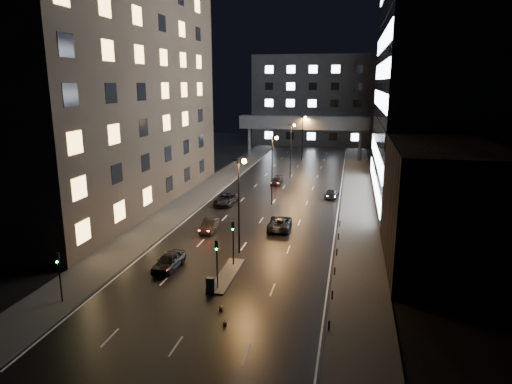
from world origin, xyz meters
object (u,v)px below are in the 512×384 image
car_away_d (277,181)px  car_toward_b (332,193)px  car_away_a (169,261)px  car_away_c (226,199)px  utility_cabinet (211,285)px  car_away_b (209,225)px  car_toward_a (280,223)px

car_away_d → car_toward_b: size_ratio=0.98×
car_away_a → car_away_c: size_ratio=0.86×
utility_cabinet → car_away_a: bearing=140.6°
car_away_a → car_away_d: bearing=87.4°
car_away_b → car_toward_b: 24.13m
car_toward_a → car_away_a: bearing=56.8°
car_away_d → utility_cabinet: utility_cabinet is taller
car_away_b → utility_cabinet: size_ratio=3.50×
car_away_b → car_toward_a: size_ratio=0.76×
car_away_b → car_away_c: 12.49m
car_toward_a → car_toward_b: size_ratio=1.25×
car_away_c → car_away_d: size_ratio=1.25×
car_away_b → utility_cabinet: (5.22, -16.01, 0.05)m
car_toward_b → car_away_a: bearing=71.1°
car_away_c → car_away_d: 15.76m
car_away_a → car_away_d: car_away_a is taller
car_away_c → car_away_d: bearing=71.2°
car_away_c → car_toward_a: (9.66, -9.78, 0.02)m
car_away_a → utility_cabinet: (5.54, -4.14, -0.04)m
car_away_c → car_away_a: bearing=-86.9°
car_toward_b → car_toward_a: bearing=77.3°
car_away_c → car_away_d: (5.22, 14.87, -0.13)m
car_away_d → car_toward_a: (4.44, -24.65, 0.15)m
car_away_d → utility_cabinet: 43.31m
car_away_c → car_toward_b: 16.89m
car_away_d → utility_cabinet: (1.40, -43.29, 0.12)m
car_toward_a → utility_cabinet: bearing=78.1°
car_toward_b → car_away_b: bearing=60.3°
car_away_c → utility_cabinet: size_ratio=4.47×
car_toward_a → car_toward_b: 18.03m
car_toward_b → utility_cabinet: utility_cabinet is taller
car_away_a → car_toward_b: bearing=69.4°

